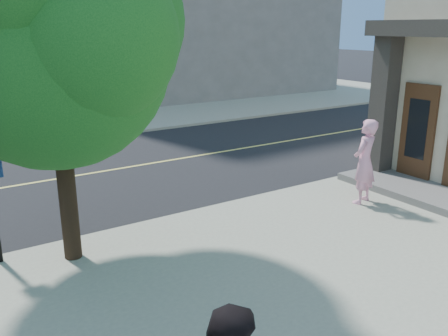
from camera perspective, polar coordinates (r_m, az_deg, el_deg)
ground at (r=10.16m, az=-23.19°, el=-9.61°), size 140.00×140.00×0.00m
sidewalk_ne at (r=34.26m, az=-7.41°, el=9.46°), size 29.00×25.00×0.12m
man_on_phone at (r=11.86m, az=16.51°, el=0.73°), size 0.87×0.70×2.06m
street_tree at (r=8.57m, az=-19.40°, el=15.97°), size 4.87×4.43×6.47m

